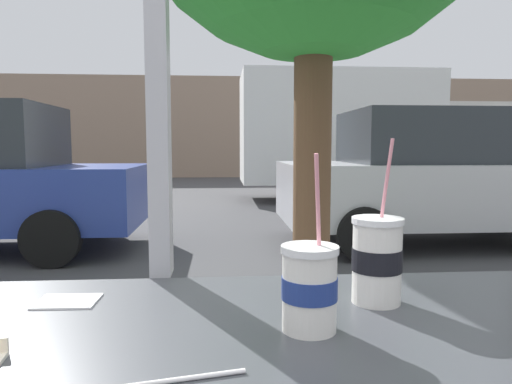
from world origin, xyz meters
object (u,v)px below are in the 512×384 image
soda_cup_left (377,259)px  box_truck (364,133)px  parked_car_silver (435,178)px  soda_cup_right (309,287)px

soda_cup_left → box_truck: bearing=72.9°
soda_cup_left → parked_car_silver: bearing=63.5°
soda_cup_left → parked_car_silver: parked_car_silver is taller
soda_cup_left → soda_cup_right: (-0.16, -0.13, -0.01)m
soda_cup_right → soda_cup_left: bearing=39.1°
soda_cup_right → box_truck: box_truck is taller
soda_cup_right → box_truck: (3.39, 10.64, 0.58)m
parked_car_silver → box_truck: bearing=83.0°
soda_cup_left → box_truck: box_truck is taller
soda_cup_left → soda_cup_right: bearing=-140.9°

